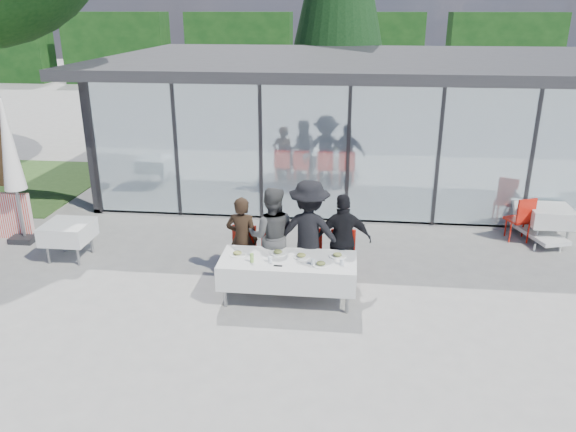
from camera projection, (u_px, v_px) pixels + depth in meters
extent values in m
plane|color=gray|center=(279.00, 308.00, 9.26)|extent=(90.00, 90.00, 0.00)
cube|color=gray|center=(381.00, 174.00, 16.49)|extent=(14.00, 8.00, 0.10)
cube|color=black|center=(378.00, 101.00, 19.58)|extent=(14.00, 0.20, 3.20)
cube|color=black|center=(149.00, 117.00, 16.66)|extent=(0.20, 8.00, 3.20)
cube|color=silver|center=(393.00, 156.00, 12.25)|extent=(13.60, 0.06, 3.10)
cube|color=#2D2D30|center=(388.00, 61.00, 14.97)|extent=(14.80, 8.80, 0.24)
cube|color=#262628|center=(95.00, 148.00, 12.95)|extent=(0.08, 0.10, 3.10)
cube|color=#262628|center=(177.00, 150.00, 12.75)|extent=(0.08, 0.10, 3.10)
cube|color=#262628|center=(261.00, 153.00, 12.55)|extent=(0.08, 0.10, 3.10)
cube|color=#262628|center=(348.00, 155.00, 12.35)|extent=(0.08, 0.10, 3.10)
cube|color=#262628|center=(438.00, 158.00, 12.15)|extent=(0.08, 0.10, 3.10)
cube|color=#262628|center=(531.00, 160.00, 11.95)|extent=(0.08, 0.10, 3.10)
cube|color=red|center=(291.00, 172.00, 15.21)|extent=(0.45, 0.45, 0.90)
cube|color=red|center=(347.00, 169.00, 15.52)|extent=(0.45, 0.45, 0.90)
cube|color=red|center=(441.00, 177.00, 14.80)|extent=(0.45, 0.45, 0.90)
cube|color=red|center=(513.00, 172.00, 15.24)|extent=(0.45, 0.45, 0.90)
cube|color=black|center=(0.00, 47.00, 36.84)|extent=(6.50, 2.00, 4.40)
cube|color=black|center=(117.00, 48.00, 36.02)|extent=(6.50, 2.00, 4.40)
cube|color=black|center=(240.00, 49.00, 35.19)|extent=(6.50, 2.00, 4.40)
cube|color=black|center=(368.00, 50.00, 34.37)|extent=(6.50, 2.00, 4.40)
cube|color=black|center=(503.00, 51.00, 33.54)|extent=(6.50, 2.00, 4.40)
cube|color=silver|center=(288.00, 271.00, 9.34)|extent=(2.26, 0.96, 0.42)
cylinder|color=gray|center=(225.00, 287.00, 9.18)|extent=(0.06, 0.06, 0.71)
cylinder|color=gray|center=(348.00, 294.00, 8.97)|extent=(0.06, 0.06, 0.71)
cylinder|color=gray|center=(234.00, 269.00, 9.83)|extent=(0.06, 0.06, 0.71)
cylinder|color=gray|center=(348.00, 274.00, 9.63)|extent=(0.06, 0.06, 0.71)
imported|color=black|center=(242.00, 239.00, 9.95)|extent=(0.61, 0.61, 1.58)
cube|color=red|center=(243.00, 257.00, 10.08)|extent=(0.44, 0.44, 0.05)
cube|color=red|center=(244.00, 240.00, 10.18)|extent=(0.44, 0.04, 0.55)
cylinder|color=red|center=(231.00, 272.00, 10.01)|extent=(0.04, 0.04, 0.43)
cylinder|color=red|center=(251.00, 273.00, 9.97)|extent=(0.04, 0.04, 0.43)
cylinder|color=red|center=(235.00, 264.00, 10.34)|extent=(0.04, 0.04, 0.43)
cylinder|color=red|center=(255.00, 265.00, 10.31)|extent=(0.04, 0.04, 0.43)
imported|color=#494949|center=(272.00, 236.00, 9.86)|extent=(0.91, 0.91, 1.77)
cube|color=red|center=(272.00, 258.00, 10.02)|extent=(0.44, 0.44, 0.05)
cube|color=red|center=(273.00, 241.00, 10.12)|extent=(0.44, 0.04, 0.55)
cylinder|color=red|center=(261.00, 274.00, 9.95)|extent=(0.04, 0.04, 0.43)
cylinder|color=red|center=(281.00, 275.00, 9.92)|extent=(0.04, 0.04, 0.43)
cylinder|color=red|center=(264.00, 265.00, 10.29)|extent=(0.04, 0.04, 0.43)
cylinder|color=red|center=(283.00, 266.00, 10.25)|extent=(0.04, 0.04, 0.43)
imported|color=black|center=(309.00, 233.00, 9.77)|extent=(1.38, 1.38, 1.92)
cube|color=red|center=(309.00, 260.00, 9.95)|extent=(0.44, 0.44, 0.05)
cube|color=red|center=(310.00, 242.00, 10.05)|extent=(0.44, 0.04, 0.55)
cylinder|color=red|center=(298.00, 276.00, 9.89)|extent=(0.04, 0.04, 0.43)
cylinder|color=red|center=(318.00, 277.00, 9.85)|extent=(0.04, 0.04, 0.43)
cylinder|color=red|center=(300.00, 267.00, 10.22)|extent=(0.04, 0.04, 0.43)
cylinder|color=red|center=(319.00, 268.00, 10.19)|extent=(0.04, 0.04, 0.43)
imported|color=black|center=(343.00, 241.00, 9.75)|extent=(1.13, 1.13, 1.69)
cube|color=red|center=(342.00, 261.00, 9.89)|extent=(0.44, 0.44, 0.05)
cube|color=red|center=(343.00, 244.00, 9.99)|extent=(0.44, 0.04, 0.55)
cylinder|color=red|center=(331.00, 277.00, 9.83)|extent=(0.04, 0.04, 0.43)
cylinder|color=red|center=(352.00, 278.00, 9.79)|extent=(0.04, 0.04, 0.43)
cylinder|color=red|center=(332.00, 268.00, 10.16)|extent=(0.04, 0.04, 0.43)
cylinder|color=red|center=(352.00, 269.00, 10.12)|extent=(0.04, 0.04, 0.43)
cylinder|color=white|center=(238.00, 255.00, 9.42)|extent=(0.28, 0.28, 0.01)
ellipsoid|color=tan|center=(237.00, 253.00, 9.41)|extent=(0.15, 0.15, 0.05)
cylinder|color=white|center=(278.00, 253.00, 9.46)|extent=(0.28, 0.28, 0.01)
ellipsoid|color=#3B5A21|center=(278.00, 252.00, 9.45)|extent=(0.15, 0.15, 0.05)
cylinder|color=white|center=(301.00, 257.00, 9.33)|extent=(0.28, 0.28, 0.01)
ellipsoid|color=tan|center=(301.00, 255.00, 9.32)|extent=(0.15, 0.15, 0.05)
cylinder|color=white|center=(337.00, 256.00, 9.35)|extent=(0.28, 0.28, 0.01)
ellipsoid|color=#3B5A21|center=(337.00, 254.00, 9.34)|extent=(0.15, 0.15, 0.05)
cylinder|color=white|center=(321.00, 265.00, 9.03)|extent=(0.28, 0.28, 0.01)
ellipsoid|color=#3B5A21|center=(321.00, 263.00, 9.02)|extent=(0.15, 0.15, 0.05)
cylinder|color=#84BA4D|center=(252.00, 258.00, 9.13)|extent=(0.06, 0.06, 0.15)
cylinder|color=silver|center=(270.00, 259.00, 9.14)|extent=(0.07, 0.07, 0.10)
cylinder|color=silver|center=(342.00, 262.00, 9.04)|extent=(0.07, 0.07, 0.10)
cylinder|color=silver|center=(313.00, 262.00, 9.05)|extent=(0.07, 0.07, 0.10)
cube|color=black|center=(278.00, 266.00, 9.01)|extent=(0.14, 0.03, 0.01)
cube|color=silver|center=(68.00, 232.00, 10.90)|extent=(0.86, 0.86, 0.36)
cylinder|color=gray|center=(47.00, 247.00, 10.72)|extent=(0.05, 0.05, 0.72)
cylinder|color=gray|center=(77.00, 248.00, 10.66)|extent=(0.05, 0.05, 0.72)
cylinder|color=gray|center=(62.00, 235.00, 11.28)|extent=(0.05, 0.05, 0.72)
cylinder|color=gray|center=(91.00, 236.00, 11.22)|extent=(0.05, 0.05, 0.72)
cube|color=silver|center=(550.00, 216.00, 11.75)|extent=(0.86, 0.86, 0.36)
cylinder|color=gray|center=(538.00, 229.00, 11.57)|extent=(0.05, 0.05, 0.72)
cylinder|color=gray|center=(568.00, 230.00, 11.51)|extent=(0.05, 0.05, 0.72)
cylinder|color=gray|center=(529.00, 219.00, 12.13)|extent=(0.05, 0.05, 0.72)
cylinder|color=gray|center=(558.00, 220.00, 12.07)|extent=(0.05, 0.05, 0.72)
cube|color=red|center=(518.00, 220.00, 11.82)|extent=(0.58, 0.58, 0.05)
cube|color=red|center=(526.00, 212.00, 11.56)|extent=(0.42, 0.21, 0.55)
cylinder|color=red|center=(510.00, 233.00, 11.76)|extent=(0.04, 0.04, 0.43)
cylinder|color=red|center=(528.00, 234.00, 11.72)|extent=(0.04, 0.04, 0.43)
cylinder|color=red|center=(506.00, 227.00, 12.09)|extent=(0.04, 0.04, 0.43)
cylinder|color=red|center=(523.00, 227.00, 12.06)|extent=(0.04, 0.04, 0.43)
cube|color=black|center=(25.00, 238.00, 11.90)|extent=(0.50, 0.50, 0.12)
cylinder|color=gray|center=(15.00, 180.00, 11.45)|extent=(0.06, 0.06, 2.70)
cone|color=white|center=(8.00, 145.00, 11.19)|extent=(0.44, 0.44, 1.85)
cube|color=red|center=(0.00, 215.00, 11.94)|extent=(1.40, 0.12, 1.00)
cube|color=red|center=(26.00, 236.00, 12.05)|extent=(0.30, 0.45, 0.10)
cube|color=silver|center=(540.00, 233.00, 11.84)|extent=(0.96, 1.42, 0.08)
cube|color=silver|center=(526.00, 212.00, 12.25)|extent=(0.65, 0.43, 0.54)
cylinder|color=silver|center=(534.00, 248.00, 11.39)|extent=(0.04, 0.04, 0.14)
cylinder|color=silver|center=(560.00, 249.00, 11.34)|extent=(0.04, 0.04, 0.14)
cylinder|color=silver|center=(519.00, 228.00, 12.41)|extent=(0.04, 0.04, 0.14)
cylinder|color=silver|center=(543.00, 229.00, 12.36)|extent=(0.04, 0.04, 0.14)
cylinder|color=#382316|center=(336.00, 111.00, 20.97)|extent=(0.44, 0.44, 2.00)
cube|color=#385926|center=(6.00, 184.00, 15.72)|extent=(5.00, 5.00, 0.02)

